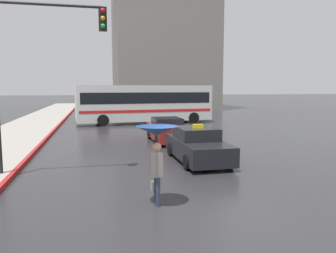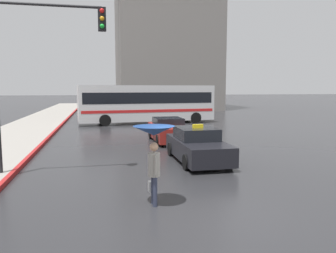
{
  "view_description": "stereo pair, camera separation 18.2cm",
  "coord_description": "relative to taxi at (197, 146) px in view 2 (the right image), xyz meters",
  "views": [
    {
      "loc": [
        -2.74,
        -7.11,
        3.08
      ],
      "look_at": [
        0.46,
        6.96,
        1.4
      ],
      "focal_mm": 35.0,
      "sensor_mm": 36.0,
      "label": 1
    },
    {
      "loc": [
        -2.56,
        -7.15,
        3.08
      ],
      "look_at": [
        0.46,
        6.96,
        1.4
      ],
      "focal_mm": 35.0,
      "sensor_mm": 36.0,
      "label": 2
    }
  ],
  "objects": [
    {
      "name": "pedestrian_with_umbrella",
      "position": [
        -2.69,
        -4.87,
        1.06
      ],
      "size": [
        1.09,
        1.09,
        2.12
      ],
      "rotation": [
        0.0,
        0.0,
        1.6
      ],
      "color": "#2D3347",
      "rests_on": "ground_plane"
    },
    {
      "name": "monument_cross",
      "position": [
        -0.21,
        30.69,
        11.3
      ],
      "size": [
        9.27,
        0.9,
        21.08
      ],
      "color": "white",
      "rests_on": "ground_plane"
    },
    {
      "name": "taxi",
      "position": [
        0.0,
        0.0,
        0.0
      ],
      "size": [
        1.91,
        4.41,
        1.58
      ],
      "rotation": [
        0.0,
        0.0,
        3.14
      ],
      "color": "black",
      "rests_on": "ground_plane"
    },
    {
      "name": "sedan_red",
      "position": [
        -0.1,
        5.34,
        -0.01
      ],
      "size": [
        1.91,
        4.13,
        1.37
      ],
      "rotation": [
        0.0,
        0.0,
        3.14
      ],
      "color": "maroon",
      "rests_on": "ground_plane"
    },
    {
      "name": "ground_plane",
      "position": [
        -1.53,
        -6.0,
        -0.66
      ],
      "size": [
        300.0,
        300.0,
        0.0
      ],
      "primitive_type": "plane",
      "color": "#262628"
    },
    {
      "name": "traffic_light",
      "position": [
        -6.03,
        -1.07,
        3.64
      ],
      "size": [
        3.79,
        0.38,
        6.2
      ],
      "color": "black",
      "rests_on": "ground_plane"
    },
    {
      "name": "city_bus",
      "position": [
        0.17,
        15.56,
        1.2
      ],
      "size": [
        12.04,
        3.61,
        3.35
      ],
      "rotation": [
        0.0,
        0.0,
        -1.48
      ],
      "color": "silver",
      "rests_on": "ground_plane"
    }
  ]
}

